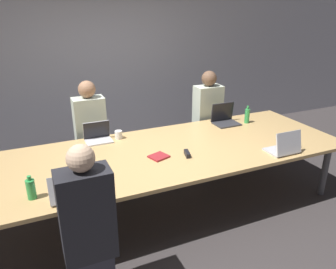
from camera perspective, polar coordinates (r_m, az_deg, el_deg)
ground_plane at (r=4.07m, az=-1.61°, el=-12.52°), size 24.00×24.00×0.00m
curtain_wall at (r=5.61m, az=-10.82°, el=12.16°), size 12.00×0.06×2.80m
conference_table at (r=3.73m, az=-1.72°, el=-3.66°), size 4.43×1.50×0.74m
laptop_near_right at (r=3.87m, az=19.65°, el=-2.04°), size 0.33×0.27×0.27m
cup_near_right at (r=4.09m, az=21.37°, el=-1.47°), size 0.07×0.07×0.09m
laptop_far_midleft at (r=4.08m, az=-12.14°, el=-0.17°), size 0.32×0.23×0.24m
person_far_midleft at (r=4.46m, az=-13.27°, el=0.02°), size 0.40×0.24×1.41m
cup_far_midleft at (r=4.10m, az=-8.60°, el=-0.04°), size 0.09×0.09×0.10m
laptop_far_right at (r=4.65m, az=9.80°, el=2.90°), size 0.35×0.28×0.28m
person_far_right at (r=5.00m, az=6.85°, el=2.80°), size 0.40×0.24×1.41m
bottle_far_right at (r=4.73m, az=13.62°, el=3.22°), size 0.07×0.07×0.25m
laptop_near_left at (r=2.94m, az=-16.50°, el=-9.48°), size 0.36×0.24×0.24m
person_near_left at (r=2.68m, az=-13.68°, el=-15.96°), size 0.40×0.24×1.39m
cup_near_left at (r=2.98m, az=-11.04°, el=-8.94°), size 0.08×0.08×0.10m
bottle_near_left at (r=3.05m, az=-22.76°, el=-8.72°), size 0.08×0.08×0.22m
stapler at (r=3.61m, az=3.35°, el=-3.36°), size 0.08×0.16×0.05m
notebook at (r=3.57m, az=-1.61°, el=-3.86°), size 0.24×0.22×0.02m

